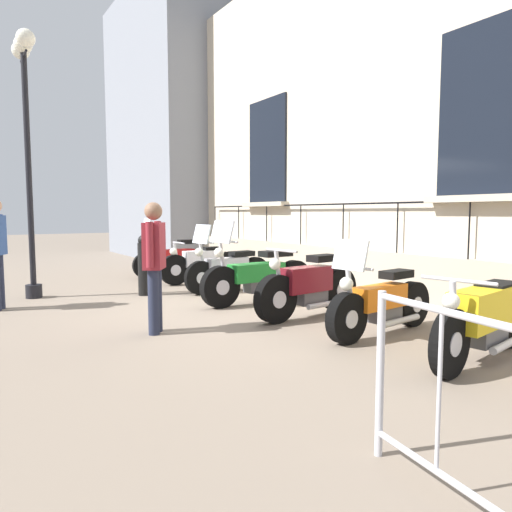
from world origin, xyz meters
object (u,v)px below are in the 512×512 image
Objects in this scene: motorcycle_white at (201,264)px; motorcycle_orange at (381,304)px; motorcycle_maroon at (308,288)px; pedestrian_standing at (154,260)px; motorcycle_green at (258,277)px; motorcycle_red at (175,259)px; motorcycle_yellow at (484,318)px; bollard at (144,265)px; motorcycle_silver at (228,270)px; lamppost at (26,116)px.

motorcycle_orange is at bearing 89.65° from motorcycle_white.
motorcycle_maroon is (0.16, 3.89, 0.02)m from motorcycle_white.
pedestrian_standing is (2.23, -0.32, 0.51)m from motorcycle_maroon.
pedestrian_standing reaches higher than motorcycle_maroon.
motorcycle_white is at bearing -94.12° from motorcycle_green.
motorcycle_red reaches higher than motorcycle_yellow.
bollard reaches higher than motorcycle_maroon.
motorcycle_orange reaches higher than motorcycle_maroon.
motorcycle_yellow is at bearing 129.76° from pedestrian_standing.
motorcycle_yellow is (-0.03, 6.48, 0.05)m from motorcycle_white.
motorcycle_green is 1.31m from motorcycle_maroon.
pedestrian_standing is at bearing 73.33° from bollard.
motorcycle_orange is at bearing 109.42° from bollard.
motorcycle_white is at bearing -92.34° from motorcycle_silver.
pedestrian_standing is at bearing -50.24° from motorcycle_yellow.
bollard is at bearing -70.58° from motorcycle_orange.
motorcycle_silver is 1.30m from motorcycle_green.
bollard is at bearing -52.01° from motorcycle_green.
lamppost is (3.34, 0.01, 2.80)m from motorcycle_white.
motorcycle_green is 1.99× the size of bollard.
motorcycle_silver is at bearing 158.63° from lamppost.
bollard is (1.51, -0.47, 0.14)m from motorcycle_silver.
motorcycle_green reaches higher than bollard.
lamppost is (3.37, -6.47, 2.76)m from motorcycle_yellow.
lamppost is at bearing -21.37° from motorcycle_silver.
motorcycle_red reaches higher than motorcycle_green.
motorcycle_silver is 0.98× the size of motorcycle_maroon.
motorcycle_silver is (0.00, 2.57, 0.00)m from motorcycle_red.
motorcycle_green is (0.13, 1.29, 0.01)m from motorcycle_silver.
motorcycle_yellow is at bearing 94.30° from motorcycle_maroon.
motorcycle_orange is at bearing 95.75° from motorcycle_maroon.
pedestrian_standing reaches higher than motorcycle_red.
lamppost reaches higher than motorcycle_maroon.
motorcycle_orange is at bearing 122.63° from lamppost.
motorcycle_silver is 2.60m from motorcycle_maroon.
motorcycle_green is at bearing -155.98° from pedestrian_standing.
motorcycle_white is at bearing -123.81° from pedestrian_standing.
motorcycle_silver is at bearing -89.03° from motorcycle_yellow.
motorcycle_yellow is at bearing 117.52° from lamppost.
motorcycle_yellow is 3.82m from pedestrian_standing.
motorcycle_silver is 5.18m from motorcycle_yellow.
motorcycle_silver is (0.05, 1.29, 0.02)m from motorcycle_white.
motorcycle_red is at bearing -91.99° from motorcycle_green.
motorcycle_white is 0.97× the size of motorcycle_orange.
motorcycle_white is at bearing -179.87° from lamppost.
pedestrian_standing is (2.34, 4.85, 0.51)m from motorcycle_red.
motorcycle_silver is at bearing 87.66° from motorcycle_white.
pedestrian_standing reaches higher than motorcycle_silver.
motorcycle_white is 1.16× the size of pedestrian_standing.
pedestrian_standing is at bearing 24.02° from motorcycle_green.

